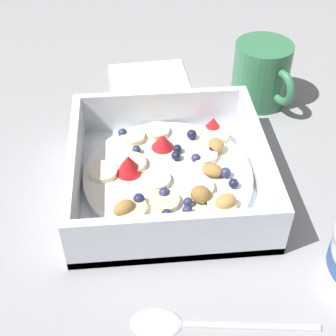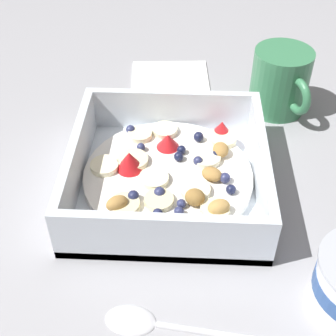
# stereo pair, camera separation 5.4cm
# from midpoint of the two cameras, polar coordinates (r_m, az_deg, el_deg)

# --- Properties ---
(ground_plane) EXTENTS (2.40, 2.40, 0.00)m
(ground_plane) POSITION_cam_midpoint_polar(r_m,az_deg,el_deg) (0.57, -3.59, -1.31)
(ground_plane) COLOR #9E9EA3
(fruit_bowl) EXTENTS (0.22, 0.22, 0.06)m
(fruit_bowl) POSITION_cam_midpoint_polar(r_m,az_deg,el_deg) (0.55, -2.76, -0.87)
(fruit_bowl) COLOR white
(fruit_bowl) RESTS_ON ground
(spoon) EXTENTS (0.04, 0.17, 0.01)m
(spoon) POSITION_cam_midpoint_polar(r_m,az_deg,el_deg) (0.45, -1.46, -18.35)
(spoon) COLOR silver
(spoon) RESTS_ON ground
(coffee_mug) EXTENTS (0.11, 0.08, 0.09)m
(coffee_mug) POSITION_cam_midpoint_polar(r_m,az_deg,el_deg) (0.69, 9.06, 11.09)
(coffee_mug) COLOR #3D8456
(coffee_mug) RESTS_ON ground
(folded_napkin) EXTENTS (0.13, 0.13, 0.01)m
(folded_napkin) POSITION_cam_midpoint_polar(r_m,az_deg,el_deg) (0.75, -4.24, 10.40)
(folded_napkin) COLOR white
(folded_napkin) RESTS_ON ground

